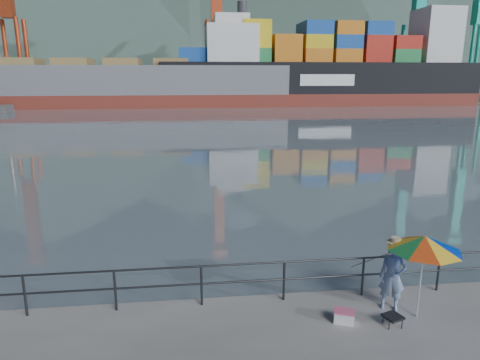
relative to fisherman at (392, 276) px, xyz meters
name	(u,v)px	position (x,y,z in m)	size (l,w,h in m)	color
harbor_water	(192,93)	(-3.41, 128.99, -0.82)	(500.00, 280.00, 0.00)	slate
far_dock	(236,99)	(6.59, 91.99, -0.82)	(200.00, 40.00, 0.40)	#514F4C
guardrail	(243,283)	(-3.41, 0.69, -0.30)	(22.00, 0.06, 1.03)	#2D3033
mountains	(269,10)	(35.41, 206.74, 34.73)	(600.00, 332.80, 80.00)	#385147
port_cranes	(341,23)	(27.59, 82.99, 15.18)	(116.00, 28.00, 38.40)	#CA411D
container_stacks	(330,86)	(29.01, 92.34, 2.09)	(58.00, 5.40, 7.80)	orange
fisherman	(392,276)	(0.00, 0.00, 0.00)	(0.60, 0.39, 1.65)	#244F93
beach_umbrella	(425,243)	(0.45, -0.41, 0.98)	(1.78, 1.78, 1.97)	white
folding_stool	(393,320)	(-0.27, -0.69, -0.69)	(0.47, 0.47, 0.24)	black
cooler_bag	(344,317)	(-1.28, -0.43, -0.70)	(0.43, 0.29, 0.25)	silver
fishing_rod	(372,291)	(-0.08, 0.85, -0.82)	(0.02, 0.02, 2.13)	black
bulk_carrier	(147,82)	(-11.92, 71.62, 3.26)	(54.15, 9.37, 14.50)	maroon
container_ship	(328,72)	(21.93, 72.47, 5.01)	(59.33, 9.89, 18.10)	maroon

